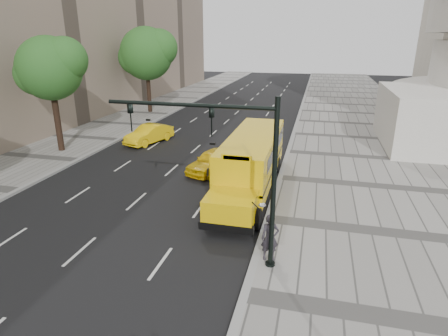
% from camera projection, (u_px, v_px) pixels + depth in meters
% --- Properties ---
extents(ground, '(140.00, 140.00, 0.00)m').
position_uv_depth(ground, '(186.00, 171.00, 24.02)').
color(ground, black).
rests_on(ground, ground).
extents(sidewalk_museum, '(12.00, 140.00, 0.15)m').
position_uv_depth(sidewalk_museum, '(386.00, 188.00, 21.25)').
color(sidewalk_museum, gray).
rests_on(sidewalk_museum, ground).
extents(sidewalk_far, '(6.00, 140.00, 0.15)m').
position_uv_depth(sidewalk_far, '(40.00, 158.00, 26.51)').
color(sidewalk_far, gray).
rests_on(sidewalk_far, ground).
extents(curb_museum, '(0.30, 140.00, 0.15)m').
position_uv_depth(curb_museum, '(280.00, 178.00, 22.62)').
color(curb_museum, gray).
rests_on(curb_museum, ground).
extents(curb_far, '(0.30, 140.00, 0.15)m').
position_uv_depth(curb_far, '(77.00, 161.00, 25.83)').
color(curb_far, gray).
rests_on(curb_far, ground).
extents(tree_b, '(4.98, 4.43, 8.30)m').
position_uv_depth(tree_b, '(51.00, 68.00, 26.02)').
color(tree_b, black).
rests_on(tree_b, ground).
extents(tree_c, '(6.32, 5.62, 9.25)m').
position_uv_depth(tree_c, '(147.00, 53.00, 40.22)').
color(tree_c, black).
rests_on(tree_c, ground).
extents(school_bus, '(2.96, 11.56, 3.19)m').
position_uv_depth(school_bus, '(252.00, 158.00, 20.99)').
color(school_bus, '#E9BB08').
rests_on(school_bus, ground).
extents(taxi_near, '(3.01, 4.54, 1.44)m').
position_uv_depth(taxi_near, '(213.00, 161.00, 23.79)').
color(taxi_near, yellow).
rests_on(taxi_near, ground).
extents(taxi_far, '(2.87, 4.72, 1.47)m').
position_uv_depth(taxi_far, '(149.00, 134.00, 30.21)').
color(taxi_far, yellow).
rests_on(taxi_far, ground).
extents(pedestrian, '(0.76, 0.59, 1.83)m').
position_uv_depth(pedestrian, '(270.00, 238.00, 14.02)').
color(pedestrian, '#302C33').
rests_on(pedestrian, sidewalk_museum).
extents(traffic_signal, '(6.18, 0.36, 6.40)m').
position_uv_depth(traffic_signal, '(234.00, 162.00, 12.96)').
color(traffic_signal, black).
rests_on(traffic_signal, ground).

